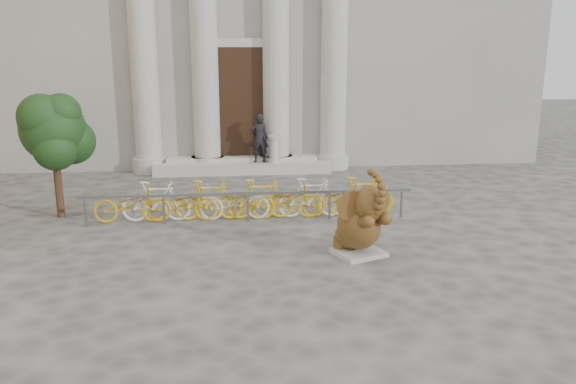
{
  "coord_description": "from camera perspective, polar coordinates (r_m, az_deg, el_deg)",
  "views": [
    {
      "loc": [
        -0.4,
        -9.68,
        3.91
      ],
      "look_at": [
        0.79,
        1.83,
        1.1
      ],
      "focal_mm": 35.0,
      "sensor_mm": 36.0,
      "label": 1
    }
  ],
  "objects": [
    {
      "name": "pedestrian",
      "position": [
        19.17,
        -2.95,
        5.47
      ],
      "size": [
        0.64,
        0.45,
        1.66
      ],
      "primitive_type": "imported",
      "rotation": [
        0.0,
        0.0,
        3.23
      ],
      "color": "black",
      "rests_on": "entrance_steps"
    },
    {
      "name": "classical_building",
      "position": [
        24.7,
        -5.22,
        18.42
      ],
      "size": [
        22.0,
        10.7,
        12.0
      ],
      "color": "gray",
      "rests_on": "ground"
    },
    {
      "name": "tree",
      "position": [
        14.7,
        -22.66,
        5.67
      ],
      "size": [
        1.76,
        1.61,
        3.06
      ],
      "color": "#332114",
      "rests_on": "ground"
    },
    {
      "name": "entrance_steps",
      "position": [
        19.45,
        -4.62,
        2.55
      ],
      "size": [
        6.0,
        1.2,
        0.36
      ],
      "primitive_type": "cube",
      "color": "#A8A59E",
      "rests_on": "ground"
    },
    {
      "name": "ground",
      "position": [
        10.45,
        -3.32,
        -8.36
      ],
      "size": [
        80.0,
        80.0,
        0.0
      ],
      "primitive_type": "plane",
      "color": "#474442",
      "rests_on": "ground"
    },
    {
      "name": "elephant_statue",
      "position": [
        11.28,
        7.37,
        -3.19
      ],
      "size": [
        1.23,
        1.45,
        1.83
      ],
      "rotation": [
        0.0,
        0.0,
        0.37
      ],
      "color": "#A8A59E",
      "rests_on": "ground"
    },
    {
      "name": "balustrade_post",
      "position": [
        19.09,
        -1.42,
        4.28
      ],
      "size": [
        0.39,
        0.39,
        0.96
      ],
      "color": "#A8A59E",
      "rests_on": "entrance_steps"
    },
    {
      "name": "bike_rack",
      "position": [
        13.76,
        -4.19,
        -0.73
      ],
      "size": [
        8.0,
        0.53,
        1.0
      ],
      "color": "slate",
      "rests_on": "ground"
    }
  ]
}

